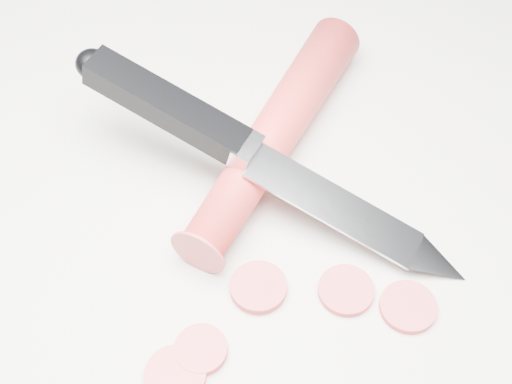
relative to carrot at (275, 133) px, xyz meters
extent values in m
plane|color=beige|center=(-0.03, -0.10, -0.02)|extent=(2.40, 2.40, 0.00)
cylinder|color=red|center=(0.00, 0.00, 0.00)|extent=(0.15, 0.21, 0.03)
cylinder|color=#CA4042|center=(-0.07, -0.15, -0.02)|extent=(0.03, 0.03, 0.01)
cylinder|color=#CA4042|center=(-0.03, -0.12, -0.02)|extent=(0.04, 0.04, 0.01)
cylinder|color=#CA4042|center=(0.03, -0.12, -0.02)|extent=(0.04, 0.04, 0.01)
cylinder|color=#CA4042|center=(0.07, -0.14, -0.02)|extent=(0.04, 0.04, 0.01)
cylinder|color=#CA4042|center=(-0.08, -0.17, -0.02)|extent=(0.04, 0.04, 0.01)
camera|label=1|loc=(-0.05, -0.34, 0.39)|focal=50.00mm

